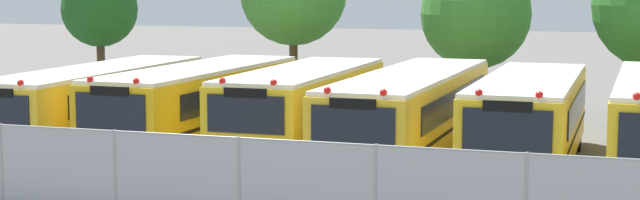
{
  "coord_description": "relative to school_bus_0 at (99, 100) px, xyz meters",
  "views": [
    {
      "loc": [
        5.75,
        -25.81,
        4.92
      ],
      "look_at": [
        -2.72,
        0.0,
        1.6
      ],
      "focal_mm": 52.1,
      "sensor_mm": 36.0,
      "label": 1
    }
  ],
  "objects": [
    {
      "name": "tree_2",
      "position": [
        10.33,
        11.11,
        2.48
      ],
      "size": [
        4.35,
        4.35,
        6.03
      ],
      "color": "#4C3823",
      "rests_on": "ground_plane"
    },
    {
      "name": "tree_0",
      "position": [
        -5.67,
        9.34,
        2.7
      ],
      "size": [
        3.26,
        3.26,
        5.6
      ],
      "color": "#4C3823",
      "rests_on": "ground_plane"
    },
    {
      "name": "school_bus_0",
      "position": [
        0.0,
        0.0,
        0.0
      ],
      "size": [
        2.84,
        10.98,
        2.5
      ],
      "rotation": [
        0.0,
        0.0,
        3.17
      ],
      "color": "yellow",
      "rests_on": "ground_plane"
    },
    {
      "name": "school_bus_1",
      "position": [
        3.4,
        0.3,
        0.04
      ],
      "size": [
        2.82,
        10.45,
        2.59
      ],
      "rotation": [
        0.0,
        0.0,
        3.12
      ],
      "color": "yellow",
      "rests_on": "ground_plane"
    },
    {
      "name": "chainlink_fence",
      "position": [
        9.99,
        -8.71,
        -0.33
      ],
      "size": [
        25.74,
        0.07,
        1.92
      ],
      "color": "#9EA0A3",
      "rests_on": "ground_plane"
    },
    {
      "name": "school_bus_3",
      "position": [
        10.15,
        0.17,
        0.06
      ],
      "size": [
        2.78,
        11.57,
        2.61
      ],
      "rotation": [
        0.0,
        0.0,
        3.12
      ],
      "color": "yellow",
      "rests_on": "ground_plane"
    },
    {
      "name": "ground_plane",
      "position": [
        10.12,
        0.09,
        -1.32
      ],
      "size": [
        160.0,
        160.0,
        0.0
      ],
      "primitive_type": "plane",
      "color": "#595651"
    },
    {
      "name": "school_bus_2",
      "position": [
        6.83,
        0.31,
        0.06
      ],
      "size": [
        2.66,
        9.45,
        2.62
      ],
      "rotation": [
        0.0,
        0.0,
        3.15
      ],
      "color": "yellow",
      "rests_on": "ground_plane"
    },
    {
      "name": "school_bus_4",
      "position": [
        13.5,
        -0.18,
        0.06
      ],
      "size": [
        2.58,
        9.84,
        2.63
      ],
      "rotation": [
        0.0,
        0.0,
        3.13
      ],
      "color": "yellow",
      "rests_on": "ground_plane"
    }
  ]
}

